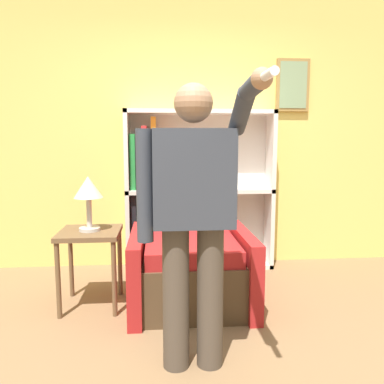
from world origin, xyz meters
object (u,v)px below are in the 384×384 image
(armchair, at_px, (190,258))
(table_lamp, at_px, (88,191))
(side_table, at_px, (90,244))
(person_standing, at_px, (193,211))
(bookcase, at_px, (182,194))

(armchair, distance_m, table_lamp, 0.96)
(armchair, bearing_deg, side_table, -176.99)
(person_standing, height_order, table_lamp, person_standing)
(bookcase, distance_m, side_table, 1.17)
(side_table, relative_size, table_lamp, 1.44)
(bookcase, relative_size, armchair, 1.40)
(armchair, bearing_deg, person_standing, -93.66)
(bookcase, xyz_separation_m, side_table, (-0.76, -0.85, -0.26))
(armchair, bearing_deg, bookcase, 91.32)
(person_standing, xyz_separation_m, side_table, (-0.72, 0.87, -0.41))
(bookcase, distance_m, armchair, 0.91)
(bookcase, height_order, table_lamp, bookcase)
(side_table, bearing_deg, person_standing, -50.51)
(armchair, relative_size, side_table, 1.88)
(person_standing, height_order, side_table, person_standing)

